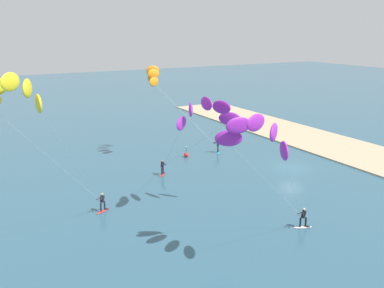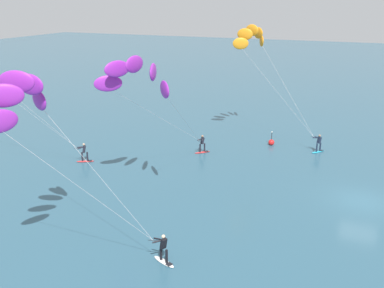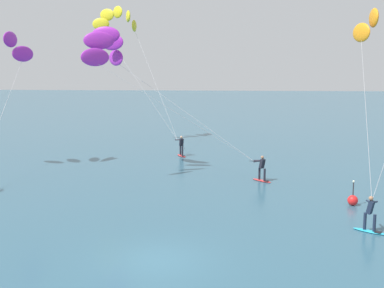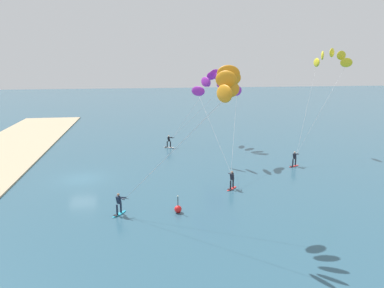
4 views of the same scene
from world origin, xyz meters
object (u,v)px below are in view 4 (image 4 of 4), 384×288
(kitesurfer_mid_water, at_px, (222,90))
(kitesurfer_downwind, at_px, (330,62))
(kitesurfer_nearshore, at_px, (218,88))
(kitesurfer_far_out, at_px, (214,81))
(marker_buoy, at_px, (178,209))

(kitesurfer_mid_water, height_order, kitesurfer_downwind, kitesurfer_downwind)
(kitesurfer_nearshore, distance_m, kitesurfer_downwind, 14.82)
(kitesurfer_far_out, relative_size, marker_buoy, 7.34)
(kitesurfer_far_out, xyz_separation_m, marker_buoy, (23.12, -7.45, -8.25))
(kitesurfer_downwind, bearing_deg, kitesurfer_far_out, -116.23)
(kitesurfer_nearshore, height_order, marker_buoy, kitesurfer_nearshore)
(kitesurfer_downwind, bearing_deg, kitesurfer_mid_water, -42.91)
(kitesurfer_nearshore, relative_size, kitesurfer_far_out, 1.18)
(kitesurfer_far_out, distance_m, kitesurfer_downwind, 14.73)
(kitesurfer_far_out, height_order, marker_buoy, kitesurfer_far_out)
(kitesurfer_nearshore, bearing_deg, kitesurfer_mid_water, -11.49)
(kitesurfer_nearshore, relative_size, kitesurfer_mid_water, 1.08)
(kitesurfer_downwind, xyz_separation_m, marker_buoy, (16.70, -20.46, -10.81))
(kitesurfer_mid_water, height_order, kitesurfer_far_out, kitesurfer_mid_water)
(kitesurfer_downwind, bearing_deg, marker_buoy, -50.78)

